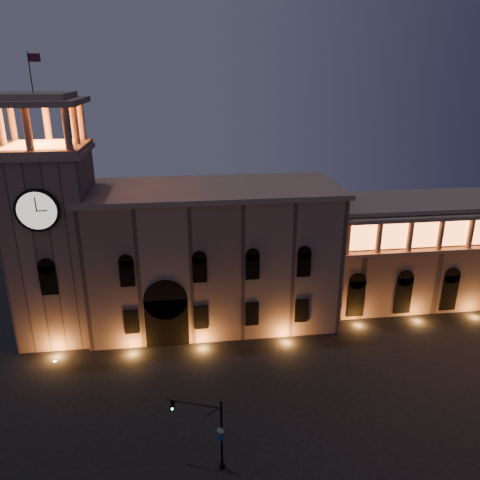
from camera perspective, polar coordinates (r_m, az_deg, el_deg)
The scene contains 5 objects.
ground at distance 44.92m, azimuth 2.13°, elevation -22.98°, with size 160.00×160.00×0.00m, color black.
government_building at distance 58.62m, azimuth -3.34°, elevation -1.89°, with size 30.80×12.80×17.60m.
clock_tower at distance 58.18m, azimuth -21.74°, elevation 0.40°, with size 9.80×9.80×32.40m.
colonnade_wing at distance 71.69m, azimuth 24.84°, elevation -0.86°, with size 40.60×11.50×14.50m.
traffic_light at distance 40.37m, azimuth -3.46°, elevation -22.30°, with size 4.54×1.92×6.61m.
Camera 1 is at (-5.85, -32.32, 30.64)m, focal length 35.00 mm.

